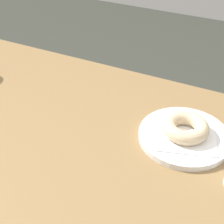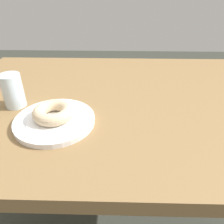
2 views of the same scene
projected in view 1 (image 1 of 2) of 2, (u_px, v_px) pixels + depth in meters
The scene contains 4 objects.
table at pixel (77, 170), 0.84m from camera, with size 1.24×0.80×0.76m.
plate_sugar_ring at pixel (184, 136), 0.82m from camera, with size 0.22×0.22×0.02m, color white.
napkin_sugar_ring at pixel (185, 133), 0.82m from camera, with size 0.15×0.15×0.00m, color white.
donut_sugar_ring at pixel (186, 127), 0.81m from camera, with size 0.11×0.11×0.03m, color beige.
Camera 1 is at (0.34, -0.49, 1.31)m, focal length 53.64 mm.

